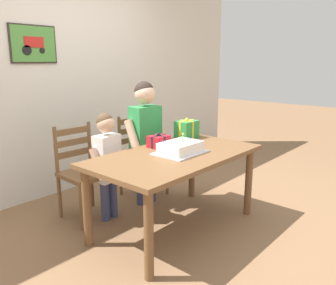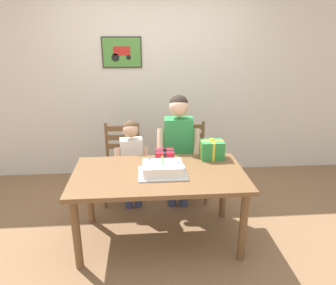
% 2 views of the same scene
% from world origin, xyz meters
% --- Properties ---
extents(ground_plane, '(20.00, 20.00, 0.00)m').
position_xyz_m(ground_plane, '(0.00, 0.00, 0.00)').
color(ground_plane, '#846042').
extents(back_wall, '(6.40, 0.11, 2.60)m').
position_xyz_m(back_wall, '(-0.00, 1.66, 1.30)').
color(back_wall, silver).
rests_on(back_wall, ground).
extents(dining_table, '(1.60, 0.87, 0.72)m').
position_xyz_m(dining_table, '(0.00, 0.00, 0.63)').
color(dining_table, brown).
rests_on(dining_table, ground).
extents(birthday_cake, '(0.44, 0.34, 0.19)m').
position_xyz_m(birthday_cake, '(0.03, -0.03, 0.77)').
color(birthday_cake, silver).
rests_on(birthday_cake, dining_table).
extents(gift_box_red_large, '(0.19, 0.16, 0.15)m').
position_xyz_m(gift_box_red_large, '(0.07, 0.27, 0.78)').
color(gift_box_red_large, red).
rests_on(gift_box_red_large, dining_table).
extents(gift_box_beside_cake, '(0.24, 0.17, 0.22)m').
position_xyz_m(gift_box_beside_cake, '(0.56, 0.31, 0.81)').
color(gift_box_beside_cake, '#2D8E42').
rests_on(gift_box_beside_cake, dining_table).
extents(chair_left, '(0.43, 0.43, 0.92)m').
position_xyz_m(chair_left, '(-0.40, 0.85, 0.47)').
color(chair_left, brown).
rests_on(chair_left, ground).
extents(chair_right, '(0.43, 0.43, 0.92)m').
position_xyz_m(chair_right, '(0.40, 0.85, 0.47)').
color(chair_right, brown).
rests_on(chair_right, ground).
extents(child_older, '(0.49, 0.29, 1.32)m').
position_xyz_m(child_older, '(0.25, 0.62, 0.80)').
color(child_older, '#38426B').
rests_on(child_older, ground).
extents(child_younger, '(0.39, 0.23, 1.05)m').
position_xyz_m(child_younger, '(-0.27, 0.62, 0.64)').
color(child_younger, '#38426B').
rests_on(child_younger, ground).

